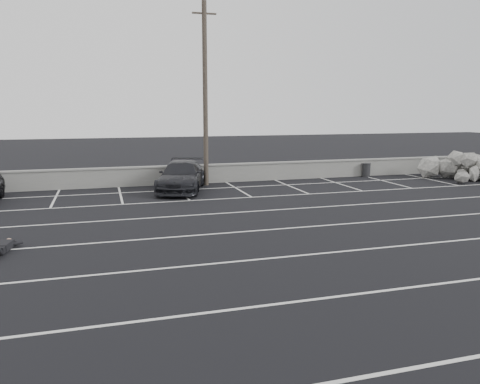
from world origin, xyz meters
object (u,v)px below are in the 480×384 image
object	(u,v)px
person	(3,243)
trash_bin	(366,170)
riprap_pile	(468,170)
car_right	(181,176)
utility_pole	(205,95)

from	to	relation	value
person	trash_bin	bearing A→B (deg)	38.64
riprap_pile	trash_bin	bearing A→B (deg)	153.94
riprap_pile	person	xyz separation A→B (m)	(-24.03, -8.00, -0.31)
car_right	utility_pole	xyz separation A→B (m)	(1.60, 1.34, 4.17)
person	riprap_pile	bearing A→B (deg)	27.52
car_right	trash_bin	bearing A→B (deg)	25.99
riprap_pile	utility_pole	bearing A→B (deg)	171.97
utility_pole	trash_bin	distance (m)	11.23
utility_pole	person	size ratio (longest dim) A/B	4.03
car_right	trash_bin	xyz separation A→B (m)	(11.88, 1.74, -0.33)
utility_pole	riprap_pile	xyz separation A→B (m)	(15.60, -2.20, -4.38)
car_right	utility_pole	size ratio (longest dim) A/B	0.53
car_right	riprap_pile	distance (m)	17.22
car_right	utility_pole	world-z (taller)	utility_pole
riprap_pile	car_right	bearing A→B (deg)	177.14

